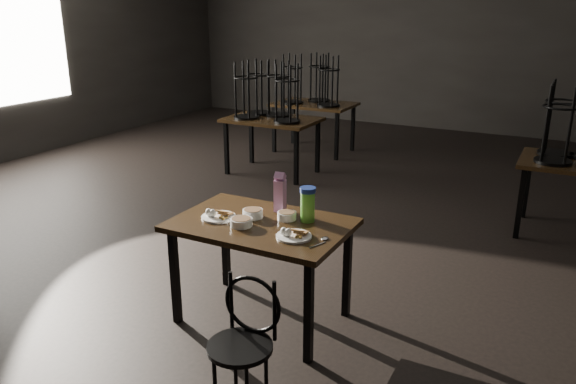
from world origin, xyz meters
The scene contains 12 objects.
main_table centered at (0.46, -1.20, 0.67)m, with size 1.20×0.80×0.75m.
plate_left centered at (0.16, -1.27, 0.77)m, with size 0.24×0.24×0.08m.
plate_right centered at (0.78, -1.34, 0.77)m, with size 0.23×0.23×0.07m.
bowl_near centered at (0.37, -1.15, 0.78)m, with size 0.14×0.14×0.06m.
bowl_far centered at (0.60, -1.07, 0.78)m, with size 0.13×0.13×0.05m.
bowl_big centered at (0.38, -1.32, 0.78)m, with size 0.15×0.15×0.05m.
juice_carton centered at (0.48, -0.95, 0.89)m, with size 0.08×0.08×0.29m.
water_bottle centered at (0.74, -1.03, 0.87)m, with size 0.13×0.13×0.24m.
spoon centered at (0.97, -1.29, 0.75)m, with size 0.06×0.21×0.01m.
bentwood_chair centered at (0.84, -2.04, 0.45)m, with size 0.36×0.36×0.76m.
bg_table_left centered at (-1.30, 2.09, 0.80)m, with size 1.20×0.80×1.48m.
bg_table_far centered at (-1.29, 3.41, 0.78)m, with size 1.20×0.80×1.48m.
Camera 1 is at (2.29, -4.30, 2.17)m, focal length 35.00 mm.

